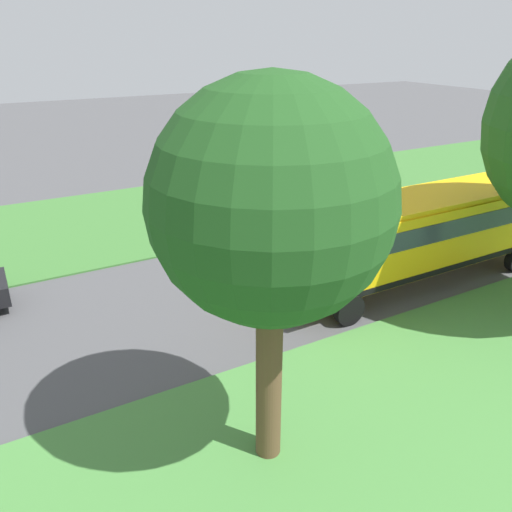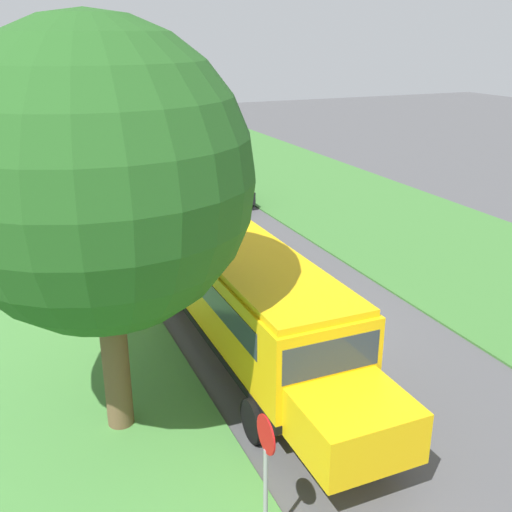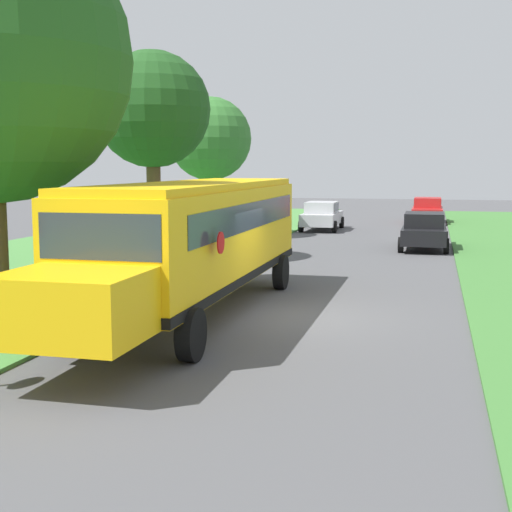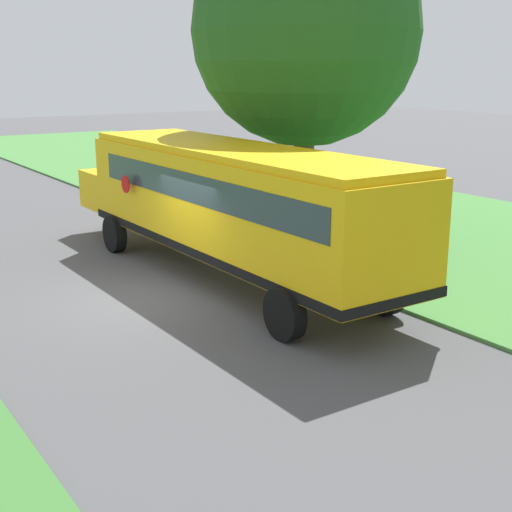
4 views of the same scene
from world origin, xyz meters
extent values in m
plane|color=#4C4C4F|center=(0.00, 0.00, 0.00)|extent=(120.00, 120.00, 0.00)
cube|color=#3D7533|center=(9.00, 0.00, 0.04)|extent=(10.00, 80.00, 0.07)
cube|color=yellow|center=(-2.32, -0.04, 1.90)|extent=(2.50, 10.50, 2.20)
cube|color=yellow|center=(-2.32, -0.04, 3.08)|extent=(2.35, 10.29, 0.16)
cube|color=black|center=(-2.32, -0.04, 0.92)|extent=(2.54, 10.54, 0.20)
cube|color=#2D3842|center=(-2.32, 0.26, 2.36)|extent=(2.53, 9.24, 0.64)
cylinder|color=red|center=(-0.89, -2.93, 2.05)|extent=(0.03, 0.44, 0.44)
cylinder|color=black|center=(-1.07, -4.24, 0.50)|extent=(0.30, 1.00, 1.00)
cylinder|color=black|center=(-1.07, 3.63, 0.50)|extent=(0.30, 1.00, 1.00)
cylinder|color=black|center=(-3.57, 3.63, 0.50)|extent=(0.30, 1.00, 1.00)
cylinder|color=brown|center=(-6.87, 8.37, 2.00)|extent=(0.52, 0.52, 3.99)
sphere|color=#1E4C1C|center=(-6.87, 8.37, 5.58)|extent=(4.23, 4.23, 4.23)
sphere|color=#1E4C1C|center=(-7.09, 8.63, 5.25)|extent=(3.07, 3.07, 3.07)
camera|label=1|loc=(-13.75, 12.43, 8.15)|focal=35.00mm
camera|label=2|loc=(-7.97, -14.47, 8.54)|focal=42.00mm
camera|label=3|loc=(3.14, -16.26, 3.57)|focal=50.00mm
camera|label=4|loc=(6.25, 13.61, 4.89)|focal=50.00mm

